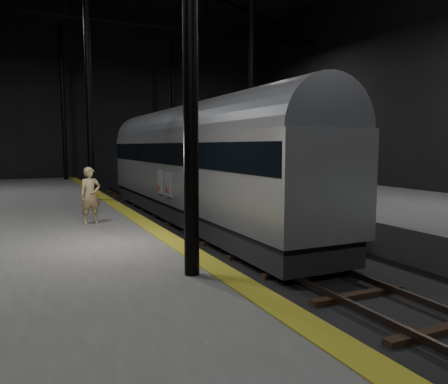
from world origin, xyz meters
TOP-DOWN VIEW (x-y plane):
  - ground at (0.00, 0.00)m, footprint 44.00×44.00m
  - platform_right at (7.50, 0.00)m, footprint 9.00×43.80m
  - tactile_strip at (-3.25, 0.00)m, footprint 0.50×43.80m
  - track at (0.00, 0.00)m, footprint 2.40×43.00m
  - train at (-0.00, 5.98)m, footprint 2.72×18.13m
  - woman at (-4.68, 1.95)m, footprint 0.66×0.49m

SIDE VIEW (x-z plane):
  - ground at x=0.00m, z-range 0.00..0.00m
  - track at x=0.00m, z-range -0.05..0.19m
  - platform_right at x=7.50m, z-range 0.00..1.00m
  - tactile_strip at x=-3.25m, z-range 1.00..1.01m
  - woman at x=-4.68m, z-range 1.00..2.64m
  - train at x=0.00m, z-range 0.28..5.13m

